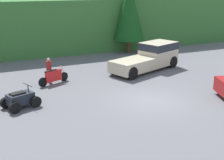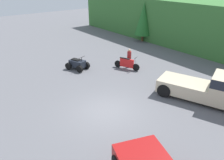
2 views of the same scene
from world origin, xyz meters
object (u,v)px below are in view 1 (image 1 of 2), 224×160
quad_atv (20,100)px  rider_person (49,69)px  dirt_bike (54,77)px  pickup_truck_second (151,56)px

quad_atv → rider_person: rider_person is taller
rider_person → quad_atv: bearing=-139.3°
dirt_bike → rider_person: size_ratio=1.31×
quad_atv → pickup_truck_second: bearing=0.8°
pickup_truck_second → dirt_bike: bearing=164.6°
pickup_truck_second → dirt_bike: pickup_truck_second is taller
dirt_bike → pickup_truck_second: bearing=-19.1°
pickup_truck_second → dirt_bike: (-7.70, -0.57, -0.56)m
pickup_truck_second → rider_person: size_ratio=3.71×
dirt_bike → rider_person: (-0.18, 0.41, 0.42)m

